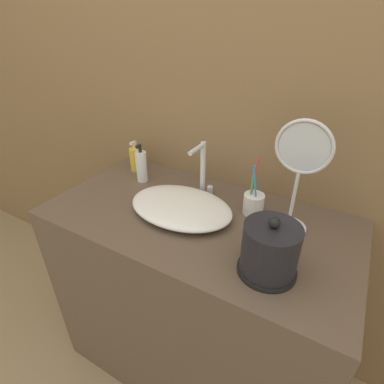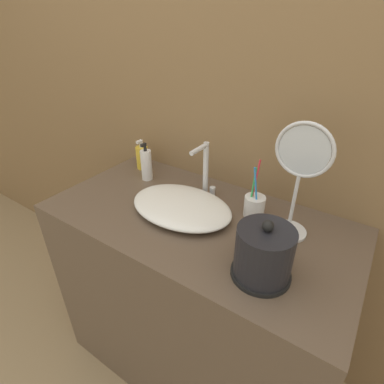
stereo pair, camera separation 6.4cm
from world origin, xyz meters
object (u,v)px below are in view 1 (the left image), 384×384
at_px(lotion_bottle, 136,159).
at_px(vanity_mirror, 299,171).
at_px(faucet, 203,168).
at_px(shampoo_bottle, 142,166).
at_px(toothbrush_cup, 253,203).
at_px(electric_kettle, 269,252).

height_order(lotion_bottle, vanity_mirror, vanity_mirror).
relative_size(faucet, shampoo_bottle, 1.30).
bearing_deg(toothbrush_cup, shampoo_bottle, -179.93).
bearing_deg(shampoo_bottle, vanity_mirror, -2.33).
relative_size(toothbrush_cup, vanity_mirror, 0.56).
bearing_deg(toothbrush_cup, vanity_mirror, -11.09).
distance_m(lotion_bottle, vanity_mirror, 0.78).
bearing_deg(lotion_bottle, vanity_mirror, -7.63).
bearing_deg(vanity_mirror, shampoo_bottle, 177.67).
height_order(shampoo_bottle, vanity_mirror, vanity_mirror).
xyz_separation_m(electric_kettle, toothbrush_cup, (-0.14, 0.26, -0.03)).
bearing_deg(shampoo_bottle, toothbrush_cup, 0.07).
bearing_deg(vanity_mirror, faucet, 171.69).
height_order(lotion_bottle, shampoo_bottle, shampoo_bottle).
bearing_deg(shampoo_bottle, lotion_bottle, 141.51).
height_order(electric_kettle, lotion_bottle, electric_kettle).
bearing_deg(lotion_bottle, shampoo_bottle, -38.49).
distance_m(faucet, toothbrush_cup, 0.24).
bearing_deg(faucet, shampoo_bottle, -174.67).
distance_m(faucet, lotion_bottle, 0.39).
distance_m(toothbrush_cup, lotion_bottle, 0.62).
relative_size(electric_kettle, toothbrush_cup, 0.87).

